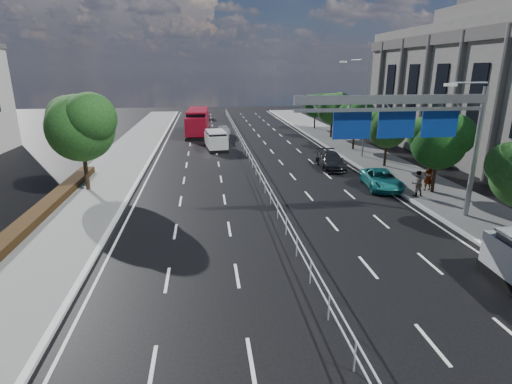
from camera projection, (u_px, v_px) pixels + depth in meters
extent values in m
plane|color=black|center=(344.00, 352.00, 11.90)|extent=(160.00, 160.00, 0.00)
cube|color=silver|center=(24.00, 378.00, 10.79)|extent=(0.25, 140.00, 0.15)
cube|color=silver|center=(253.00, 158.00, 32.92)|extent=(0.05, 85.00, 0.05)
cube|color=silver|center=(253.00, 164.00, 33.05)|extent=(0.05, 85.00, 0.05)
cylinder|color=gray|center=(475.00, 155.00, 21.59)|extent=(0.28, 0.28, 7.20)
cube|color=gray|center=(393.00, 99.00, 20.10)|extent=(10.20, 0.25, 0.45)
cube|color=gray|center=(392.00, 109.00, 20.24)|extent=(10.20, 0.18, 0.18)
cylinder|color=gray|center=(469.00, 83.00, 20.34)|extent=(2.00, 0.10, 0.10)
cube|color=silver|center=(451.00, 85.00, 20.25)|extent=(0.60, 0.25, 0.15)
cube|color=navy|center=(440.00, 124.00, 20.99)|extent=(2.00, 0.08, 1.40)
cube|color=white|center=(439.00, 124.00, 21.04)|extent=(1.80, 0.02, 1.20)
cube|color=navy|center=(396.00, 125.00, 20.70)|extent=(2.00, 0.08, 1.40)
cube|color=white|center=(396.00, 125.00, 20.75)|extent=(1.80, 0.02, 1.20)
cube|color=navy|center=(352.00, 125.00, 20.41)|extent=(2.00, 0.08, 1.40)
cube|color=white|center=(352.00, 125.00, 20.46)|extent=(1.80, 0.02, 1.20)
cylinder|color=gray|center=(366.00, 109.00, 36.50)|extent=(0.16, 0.16, 9.00)
cylinder|color=gray|center=(357.00, 60.00, 35.08)|extent=(0.10, 2.40, 0.10)
cube|color=silver|center=(343.00, 62.00, 34.98)|extent=(0.60, 0.25, 0.15)
cube|color=#4C4947|center=(465.00, 35.00, 31.64)|extent=(0.40, 36.00, 1.00)
cylinder|color=black|center=(86.00, 166.00, 26.99)|extent=(0.28, 0.28, 3.50)
sphere|color=#143F16|center=(81.00, 128.00, 26.22)|extent=(4.40, 4.40, 4.40)
sphere|color=#143F16|center=(90.00, 118.00, 25.49)|extent=(3.30, 3.30, 3.30)
sphere|color=#143F16|center=(70.00, 118.00, 26.58)|extent=(3.08, 3.08, 3.08)
sphere|color=#143F16|center=(510.00, 165.00, 19.20)|extent=(2.24, 2.24, 2.24)
cylinder|color=black|center=(434.00, 173.00, 26.58)|extent=(0.22, 0.22, 2.80)
sphere|color=black|center=(439.00, 143.00, 25.96)|extent=(3.50, 3.50, 3.50)
sphere|color=black|center=(455.00, 135.00, 25.38)|extent=(2.62, 2.62, 2.62)
sphere|color=black|center=(426.00, 135.00, 26.25)|extent=(2.45, 2.45, 2.45)
cylinder|color=black|center=(385.00, 152.00, 33.70)|extent=(0.22, 0.22, 2.70)
sphere|color=#143F16|center=(388.00, 128.00, 33.10)|extent=(3.30, 3.30, 3.30)
sphere|color=#143F16|center=(399.00, 122.00, 32.56)|extent=(2.48, 2.48, 2.47)
sphere|color=#143F16|center=(379.00, 122.00, 33.38)|extent=(2.31, 2.31, 2.31)
cylinder|color=black|center=(354.00, 138.00, 40.81)|extent=(0.21, 0.21, 2.65)
sphere|color=black|center=(355.00, 118.00, 40.23)|extent=(3.20, 3.20, 3.20)
sphere|color=black|center=(363.00, 113.00, 39.69)|extent=(2.40, 2.40, 2.40)
sphere|color=black|center=(348.00, 114.00, 40.49)|extent=(2.24, 2.24, 2.24)
cylinder|color=black|center=(331.00, 126.00, 47.88)|extent=(0.23, 0.23, 2.85)
sphere|color=#143F16|center=(332.00, 109.00, 47.26)|extent=(3.60, 3.60, 3.60)
sphere|color=#143F16|center=(340.00, 104.00, 46.67)|extent=(2.70, 2.70, 2.70)
sphere|color=#143F16|center=(326.00, 104.00, 47.56)|extent=(2.52, 2.52, 2.52)
cylinder|color=black|center=(315.00, 120.00, 55.03)|extent=(0.21, 0.21, 2.60)
sphere|color=black|center=(315.00, 106.00, 54.46)|extent=(3.10, 3.10, 3.10)
sphere|color=black|center=(321.00, 102.00, 53.94)|extent=(2.32, 2.33, 2.32)
sphere|color=black|center=(311.00, 102.00, 54.71)|extent=(2.17, 2.17, 2.17)
cube|color=black|center=(216.00, 148.00, 41.61)|extent=(2.41, 4.65, 0.32)
cube|color=silver|center=(216.00, 141.00, 41.38)|extent=(2.36, 4.56, 1.32)
cube|color=black|center=(216.00, 134.00, 41.18)|extent=(2.08, 3.33, 0.58)
cube|color=silver|center=(216.00, 131.00, 41.09)|extent=(2.18, 3.59, 0.12)
cylinder|color=black|center=(210.00, 149.00, 40.04)|extent=(0.35, 0.68, 0.66)
cylinder|color=black|center=(226.00, 149.00, 40.39)|extent=(0.35, 0.68, 0.66)
cylinder|color=black|center=(207.00, 144.00, 42.72)|extent=(0.35, 0.68, 0.66)
cylinder|color=black|center=(222.00, 144.00, 43.08)|extent=(0.35, 0.68, 0.66)
cube|color=black|center=(198.00, 133.00, 51.24)|extent=(3.01, 10.68, 0.32)
cube|color=maroon|center=(198.00, 122.00, 50.84)|extent=(2.95, 10.47, 2.15)
cube|color=black|center=(198.00, 114.00, 50.52)|extent=(2.62, 7.56, 0.95)
cube|color=maroon|center=(197.00, 110.00, 50.38)|extent=(2.74, 8.18, 0.19)
cylinder|color=black|center=(188.00, 136.00, 47.86)|extent=(0.31, 0.66, 0.65)
cylinder|color=black|center=(205.00, 136.00, 48.02)|extent=(0.31, 0.66, 0.65)
cylinder|color=black|center=(192.00, 128.00, 54.37)|extent=(0.31, 0.66, 0.65)
cylinder|color=black|center=(207.00, 128.00, 54.53)|extent=(0.31, 0.66, 0.65)
imported|color=#A5A9AC|center=(223.00, 131.00, 49.20)|extent=(2.26, 4.57, 1.50)
imported|color=black|center=(204.00, 115.00, 66.22)|extent=(2.04, 4.50, 1.43)
cylinder|color=black|center=(494.00, 268.00, 16.16)|extent=(0.34, 0.71, 0.69)
imported|color=#1B7B7B|center=(381.00, 179.00, 28.03)|extent=(2.68, 4.84, 1.28)
imported|color=black|center=(331.00, 160.00, 33.65)|extent=(2.16, 4.74, 1.34)
imported|color=gray|center=(428.00, 177.00, 26.98)|extent=(0.71, 0.52, 1.82)
imported|color=gray|center=(417.00, 183.00, 25.77)|extent=(0.87, 0.70, 1.68)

